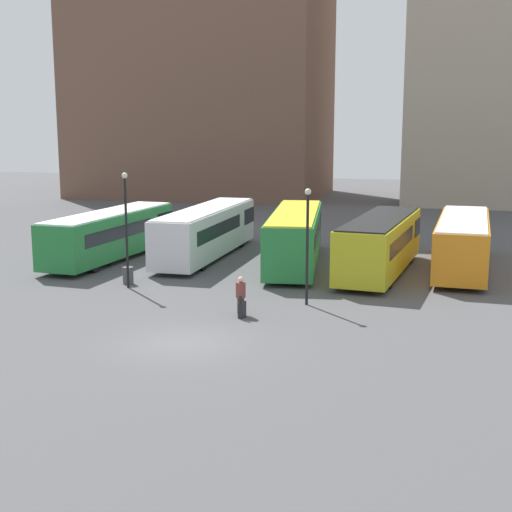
% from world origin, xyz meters
% --- Properties ---
extents(ground_plane, '(160.00, 160.00, 0.00)m').
position_xyz_m(ground_plane, '(0.00, 0.00, 0.00)').
color(ground_plane, '#4C4C4F').
extents(bus_0, '(3.17, 11.52, 2.80)m').
position_xyz_m(bus_0, '(-9.82, 14.10, 1.53)').
color(bus_0, '#237A38').
rests_on(bus_0, ground_plane).
extents(bus_1, '(2.55, 12.49, 2.93)m').
position_xyz_m(bus_1, '(-4.72, 16.36, 1.60)').
color(bus_1, silver).
rests_on(bus_1, ground_plane).
extents(bus_2, '(4.27, 12.31, 3.01)m').
position_xyz_m(bus_2, '(0.81, 15.39, 1.64)').
color(bus_2, '#237A38').
rests_on(bus_2, ground_plane).
extents(bus_3, '(3.57, 11.17, 2.98)m').
position_xyz_m(bus_3, '(5.63, 14.31, 1.62)').
color(bus_3, gold).
rests_on(bus_3, ground_plane).
extents(bus_4, '(2.99, 11.80, 2.84)m').
position_xyz_m(bus_4, '(9.83, 16.42, 1.55)').
color(bus_4, orange).
rests_on(bus_4, ground_plane).
extents(traveler, '(0.46, 0.46, 1.60)m').
position_xyz_m(traveler, '(0.91, 4.33, 0.95)').
color(traveler, '#4C3828').
rests_on(traveler, ground_plane).
extents(suitcase, '(0.25, 0.43, 0.95)m').
position_xyz_m(suitcase, '(1.11, 3.85, 0.34)').
color(suitcase, black).
rests_on(suitcase, ground_plane).
extents(lamp_post_0, '(0.28, 0.28, 5.08)m').
position_xyz_m(lamp_post_0, '(3.22, 6.64, 3.03)').
color(lamp_post_0, black).
rests_on(lamp_post_0, ground_plane).
extents(lamp_post_1, '(0.28, 0.28, 5.53)m').
position_xyz_m(lamp_post_1, '(-5.71, 7.58, 3.27)').
color(lamp_post_1, black).
rests_on(lamp_post_1, ground_plane).
extents(trash_bin, '(0.52, 0.52, 0.85)m').
position_xyz_m(trash_bin, '(-6.07, 8.35, 0.42)').
color(trash_bin, '#47474C').
rests_on(trash_bin, ground_plane).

